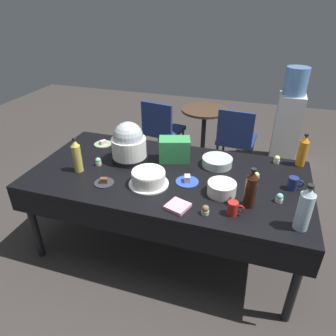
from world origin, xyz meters
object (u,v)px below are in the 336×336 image
Objects in this scene: coffee_mug_red at (233,208)px; maroon_chair_right at (236,136)px; coffee_mug_navy at (293,183)px; potluck_table at (168,180)px; soda_bottle_orange_juice at (303,151)px; soda_bottle_ginger_ale at (77,156)px; cupcake_vanilla at (277,160)px; soda_carton at (175,149)px; round_cafe_table at (204,125)px; dessert_plate_charcoal at (104,182)px; cupcake_berry at (205,210)px; cupcake_mint at (98,162)px; cupcake_lemon at (279,198)px; dessert_plate_sage at (103,144)px; soda_bottle_cola at (251,189)px; maroon_chair_left at (162,127)px; soda_bottle_water at (305,209)px; cupcake_rose at (256,176)px; slow_cooker at (129,144)px; frosted_layer_cake at (149,178)px; ceramic_snack_bowl at (222,188)px; water_cooler at (288,118)px; glass_salad_bowl at (217,162)px; dessert_plate_cobalt at (187,181)px.

coffee_mug_red is 0.13× the size of maroon_chair_right.
potluck_table is at bearing -176.09° from coffee_mug_navy.
soda_bottle_orange_juice is 1.84m from soda_bottle_ginger_ale.
soda_carton is (-0.84, -0.21, 0.07)m from cupcake_vanilla.
round_cafe_table is (-0.44, 0.22, 0.01)m from maroon_chair_right.
dessert_plate_charcoal is 0.82m from cupcake_berry.
maroon_chair_right reaches higher than dessert_plate_charcoal.
cupcake_mint is 1.00× the size of cupcake_lemon.
soda_bottle_ginger_ale is (0.05, -0.50, 0.13)m from dessert_plate_sage.
maroon_chair_left is (-1.21, 1.74, -0.39)m from soda_bottle_cola.
soda_bottle_water is at bearing -64.04° from round_cafe_table.
cupcake_rose is at bearing -8.51° from dessert_plate_sage.
dessert_plate_charcoal is 2.24× the size of cupcake_mint.
slow_cooker is at bearing 42.50° from soda_bottle_ginger_ale.
slow_cooker is 1.33m from coffee_mug_navy.
potluck_table is 0.86m from cupcake_lemon.
frosted_layer_cake is 0.53m from cupcake_berry.
maroon_chair_right reaches higher than coffee_mug_navy.
ceramic_snack_bowl is 0.17× the size of water_cooler.
slow_cooker is 0.41× the size of maroon_chair_left.
potluck_table is 0.44m from glass_salad_bowl.
cupcake_lemon is 0.25m from soda_bottle_cola.
potluck_table is 0.61m from cupcake_mint.
soda_carton is 0.31× the size of maroon_chair_left.
water_cooler reaches higher than dessert_plate_charcoal.
frosted_layer_cake reaches higher than round_cafe_table.
cupcake_lemon is (1.60, -0.46, 0.02)m from dessert_plate_sage.
cupcake_rose is (0.22, 0.27, -0.01)m from ceramic_snack_bowl.
dessert_plate_cobalt is at bearing 19.07° from dessert_plate_charcoal.
dessert_plate_cobalt is 1.02m from dessert_plate_sage.
maroon_chair_left reaches higher than coffee_mug_red.
soda_carton is 1.42m from maroon_chair_left.
soda_bottle_cola is (0.74, -0.04, 0.08)m from frosted_layer_cake.
dessert_plate_cobalt is at bearing 161.17° from soda_bottle_cola.
slow_cooker is 2.07× the size of dessert_plate_sage.
slow_cooker is 1.97× the size of dessert_plate_cobalt.
ceramic_snack_bowl reaches higher than cupcake_rose.
soda_bottle_orange_juice is 0.23× the size of water_cooler.
dessert_plate_sage is at bearing 118.69° from dessert_plate_charcoal.
dessert_plate_sage is 2.49× the size of cupcake_vanilla.
dessert_plate_charcoal is 2.06m from round_cafe_table.
soda_bottle_cola is 0.40× the size of round_cafe_table.
soda_bottle_ginger_ale is at bearing -168.14° from cupcake_rose.
ceramic_snack_bowl is 0.24× the size of maroon_chair_left.
soda_bottle_orange_juice is at bearing 24.76° from potluck_table.
dessert_plate_charcoal is at bearing -177.53° from soda_bottle_cola.
ceramic_snack_bowl is 0.88m from dessert_plate_charcoal.
frosted_layer_cake is 0.67m from coffee_mug_red.
potluck_table is at bearing -144.49° from glass_salad_bowl.
soda_bottle_cola reaches higher than coffee_mug_navy.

